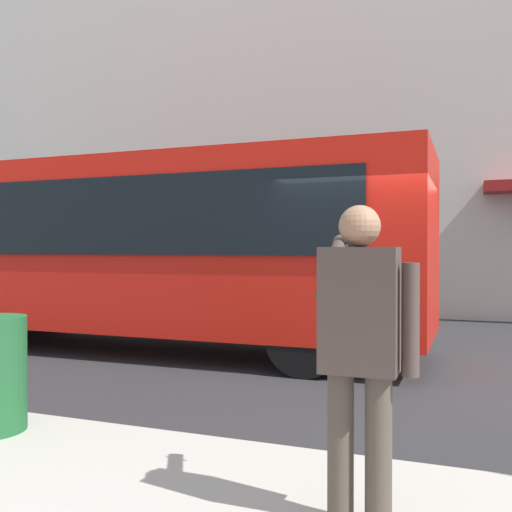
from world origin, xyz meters
name	(u,v)px	position (x,y,z in m)	size (l,w,h in m)	color
ground_plane	(384,373)	(0.00, 0.00, 0.00)	(60.00, 60.00, 0.00)	#2B2B2D
building_facade_far	(426,69)	(-0.02, -6.80, 5.99)	(28.00, 1.55, 12.00)	beige
red_bus	(145,246)	(3.93, -0.49, 1.68)	(9.05, 2.54, 3.08)	red
pedestrian_photographer	(360,340)	(-0.53, 4.56, 1.14)	(0.53, 0.52, 1.70)	#4C4238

